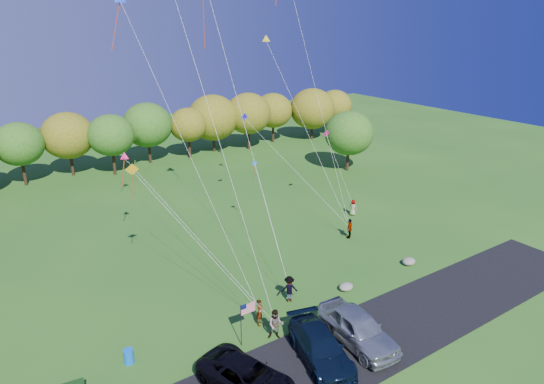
{
  "coord_description": "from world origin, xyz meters",
  "views": [
    {
      "loc": [
        -16.3,
        -20.75,
        18.03
      ],
      "look_at": [
        1.81,
        6.0,
        6.37
      ],
      "focal_mm": 32.0,
      "sensor_mm": 36.0,
      "label": 1
    }
  ],
  "objects_px": {
    "flyer_b": "(276,324)",
    "flyer_c": "(289,289)",
    "minivan_silver": "(358,328)",
    "minivan_dark": "(247,378)",
    "minivan_navy": "(321,348)",
    "flyer_a": "(260,312)",
    "flyer_d": "(350,228)",
    "flyer_e": "(353,208)",
    "trash_barrel": "(129,356)"
  },
  "relations": [
    {
      "from": "minivan_silver",
      "to": "flyer_c",
      "type": "height_order",
      "value": "minivan_silver"
    },
    {
      "from": "flyer_d",
      "to": "flyer_c",
      "type": "bearing_deg",
      "value": -3.92
    },
    {
      "from": "minivan_silver",
      "to": "flyer_c",
      "type": "xyz_separation_m",
      "value": [
        -0.66,
        5.88,
        -0.12
      ]
    },
    {
      "from": "minivan_dark",
      "to": "minivan_navy",
      "type": "height_order",
      "value": "minivan_navy"
    },
    {
      "from": "minivan_silver",
      "to": "flyer_a",
      "type": "xyz_separation_m",
      "value": [
        -3.73,
        4.74,
        -0.16
      ]
    },
    {
      "from": "minivan_silver",
      "to": "flyer_a",
      "type": "relative_size",
      "value": 3.28
    },
    {
      "from": "flyer_b",
      "to": "minivan_dark",
      "type": "bearing_deg",
      "value": -104.9
    },
    {
      "from": "minivan_silver",
      "to": "flyer_d",
      "type": "height_order",
      "value": "minivan_silver"
    },
    {
      "from": "flyer_d",
      "to": "flyer_b",
      "type": "bearing_deg",
      "value": 0.4
    },
    {
      "from": "minivan_dark",
      "to": "minivan_navy",
      "type": "relative_size",
      "value": 0.99
    },
    {
      "from": "minivan_navy",
      "to": "flyer_d",
      "type": "xyz_separation_m",
      "value": [
        12.31,
        11.0,
        0.01
      ]
    },
    {
      "from": "minivan_dark",
      "to": "flyer_a",
      "type": "xyz_separation_m",
      "value": [
        3.63,
        4.46,
        0.04
      ]
    },
    {
      "from": "flyer_a",
      "to": "flyer_b",
      "type": "bearing_deg",
      "value": -130.74
    },
    {
      "from": "flyer_a",
      "to": "flyer_d",
      "type": "relative_size",
      "value": 0.99
    },
    {
      "from": "flyer_d",
      "to": "trash_barrel",
      "type": "bearing_deg",
      "value": -16.81
    },
    {
      "from": "flyer_d",
      "to": "minivan_navy",
      "type": "bearing_deg",
      "value": 11.17
    },
    {
      "from": "flyer_d",
      "to": "trash_barrel",
      "type": "xyz_separation_m",
      "value": [
        -21.18,
        -5.21,
        -0.46
      ]
    },
    {
      "from": "minivan_navy",
      "to": "flyer_b",
      "type": "relative_size",
      "value": 2.96
    },
    {
      "from": "flyer_a",
      "to": "flyer_c",
      "type": "distance_m",
      "value": 3.28
    },
    {
      "from": "flyer_e",
      "to": "trash_barrel",
      "type": "height_order",
      "value": "flyer_e"
    },
    {
      "from": "flyer_d",
      "to": "trash_barrel",
      "type": "relative_size",
      "value": 2.08
    },
    {
      "from": "flyer_d",
      "to": "flyer_e",
      "type": "relative_size",
      "value": 1.12
    },
    {
      "from": "minivan_silver",
      "to": "trash_barrel",
      "type": "relative_size",
      "value": 6.76
    },
    {
      "from": "minivan_dark",
      "to": "flyer_c",
      "type": "bearing_deg",
      "value": 23.41
    },
    {
      "from": "flyer_c",
      "to": "trash_barrel",
      "type": "relative_size",
      "value": 2.16
    },
    {
      "from": "minivan_dark",
      "to": "trash_barrel",
      "type": "relative_size",
      "value": 6.58
    },
    {
      "from": "flyer_a",
      "to": "flyer_c",
      "type": "height_order",
      "value": "flyer_c"
    },
    {
      "from": "minivan_navy",
      "to": "trash_barrel",
      "type": "height_order",
      "value": "minivan_navy"
    },
    {
      "from": "flyer_b",
      "to": "trash_barrel",
      "type": "relative_size",
      "value": 2.25
    },
    {
      "from": "flyer_a",
      "to": "flyer_b",
      "type": "relative_size",
      "value": 0.92
    },
    {
      "from": "minivan_navy",
      "to": "flyer_b",
      "type": "distance_m",
      "value": 3.19
    },
    {
      "from": "flyer_c",
      "to": "flyer_d",
      "type": "relative_size",
      "value": 1.04
    },
    {
      "from": "flyer_a",
      "to": "flyer_e",
      "type": "xyz_separation_m",
      "value": [
        17.02,
        9.87,
        -0.08
      ]
    },
    {
      "from": "minivan_dark",
      "to": "flyer_e",
      "type": "distance_m",
      "value": 25.14
    },
    {
      "from": "minivan_dark",
      "to": "minivan_navy",
      "type": "bearing_deg",
      "value": -20.06
    },
    {
      "from": "flyer_e",
      "to": "trash_barrel",
      "type": "distance_m",
      "value": 26.47
    },
    {
      "from": "flyer_b",
      "to": "flyer_c",
      "type": "xyz_separation_m",
      "value": [
        3.04,
        2.83,
        -0.03
      ]
    },
    {
      "from": "flyer_a",
      "to": "minivan_silver",
      "type": "bearing_deg",
      "value": -93.73
    },
    {
      "from": "flyer_d",
      "to": "minivan_dark",
      "type": "bearing_deg",
      "value": 1.79
    },
    {
      "from": "flyer_e",
      "to": "trash_barrel",
      "type": "relative_size",
      "value": 1.86
    },
    {
      "from": "flyer_a",
      "to": "trash_barrel",
      "type": "bearing_deg",
      "value": 130.56
    },
    {
      "from": "flyer_b",
      "to": "flyer_c",
      "type": "relative_size",
      "value": 1.04
    },
    {
      "from": "minivan_silver",
      "to": "flyer_c",
      "type": "relative_size",
      "value": 3.13
    },
    {
      "from": "flyer_a",
      "to": "minivan_navy",
      "type": "bearing_deg",
      "value": -120.8
    },
    {
      "from": "trash_barrel",
      "to": "flyer_c",
      "type": "bearing_deg",
      "value": 0.47
    },
    {
      "from": "minivan_navy",
      "to": "flyer_c",
      "type": "distance_m",
      "value": 6.26
    },
    {
      "from": "flyer_a",
      "to": "flyer_b",
      "type": "height_order",
      "value": "flyer_b"
    },
    {
      "from": "minivan_dark",
      "to": "flyer_d",
      "type": "height_order",
      "value": "flyer_d"
    },
    {
      "from": "minivan_silver",
      "to": "flyer_c",
      "type": "distance_m",
      "value": 5.92
    },
    {
      "from": "minivan_navy",
      "to": "trash_barrel",
      "type": "distance_m",
      "value": 10.61
    }
  ]
}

